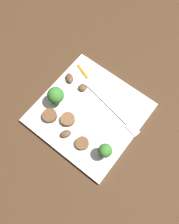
% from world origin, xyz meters
% --- Properties ---
extents(ground_plane, '(1.40, 1.40, 0.00)m').
position_xyz_m(ground_plane, '(0.00, 0.00, 0.00)').
color(ground_plane, '#422B19').
extents(plate, '(0.24, 0.24, 0.01)m').
position_xyz_m(plate, '(0.00, 0.00, 0.01)').
color(plate, white).
rests_on(plate, ground_plane).
extents(fork, '(0.18, 0.04, 0.00)m').
position_xyz_m(fork, '(0.05, 0.04, 0.01)').
color(fork, silver).
rests_on(fork, plate).
extents(broccoli_floret_0, '(0.04, 0.04, 0.05)m').
position_xyz_m(broccoli_floret_0, '(-0.08, -0.03, 0.04)').
color(broccoli_floret_0, '#408630').
rests_on(broccoli_floret_0, plate).
extents(broccoli_floret_1, '(0.03, 0.03, 0.05)m').
position_xyz_m(broccoli_floret_1, '(0.09, -0.06, 0.04)').
color(broccoli_floret_1, '#408630').
rests_on(broccoli_floret_1, plate).
extents(sausage_slice_0, '(0.04, 0.04, 0.01)m').
position_xyz_m(sausage_slice_0, '(0.04, -0.07, 0.02)').
color(sausage_slice_0, brown).
rests_on(sausage_slice_0, plate).
extents(sausage_slice_1, '(0.04, 0.04, 0.01)m').
position_xyz_m(sausage_slice_1, '(-0.03, -0.05, 0.02)').
color(sausage_slice_1, brown).
rests_on(sausage_slice_1, plate).
extents(sausage_slice_2, '(0.04, 0.04, 0.01)m').
position_xyz_m(sausage_slice_2, '(-0.07, -0.07, 0.02)').
color(sausage_slice_2, brown).
rests_on(sausage_slice_2, plate).
extents(mushroom_0, '(0.03, 0.03, 0.01)m').
position_xyz_m(mushroom_0, '(-0.10, 0.04, 0.02)').
color(mushroom_0, brown).
rests_on(mushroom_0, plate).
extents(mushroom_1, '(0.03, 0.03, 0.01)m').
position_xyz_m(mushroom_1, '(-0.01, -0.08, 0.02)').
color(mushroom_1, brown).
rests_on(mushroom_1, plate).
extents(mushroom_2, '(0.03, 0.03, 0.01)m').
position_xyz_m(mushroom_2, '(-0.05, 0.04, 0.02)').
color(mushroom_2, brown).
rests_on(mushroom_2, plate).
extents(pepper_strip_0, '(0.05, 0.02, 0.00)m').
position_xyz_m(pepper_strip_0, '(-0.08, 0.08, 0.01)').
color(pepper_strip_0, orange).
rests_on(pepper_strip_0, plate).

